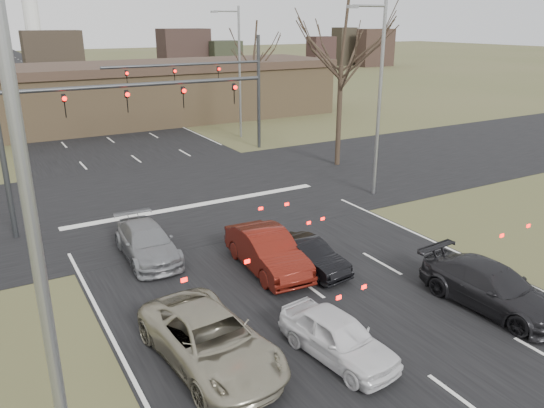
{
  "coord_description": "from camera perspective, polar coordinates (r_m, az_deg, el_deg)",
  "views": [
    {
      "loc": [
        -9.49,
        -11.02,
        8.92
      ],
      "look_at": [
        0.48,
        6.29,
        2.0
      ],
      "focal_mm": 35.0,
      "sensor_mm": 36.0,
      "label": 1
    }
  ],
  "objects": [
    {
      "name": "ground",
      "position": [
        17.06,
        9.4,
        -12.7
      ],
      "size": [
        360.0,
        360.0,
        0.0
      ],
      "primitive_type": "plane",
      "color": "#474C28",
      "rests_on": "ground"
    },
    {
      "name": "mast_arm_far",
      "position": [
        37.66,
        -5.32,
        13.08
      ],
      "size": [
        11.12,
        0.24,
        8.0
      ],
      "color": "#383A3D",
      "rests_on": "ground"
    },
    {
      "name": "car_white_sedan",
      "position": [
        15.23,
        7.08,
        -13.95
      ],
      "size": [
        2.03,
        3.98,
        1.3
      ],
      "primitive_type": "imported",
      "rotation": [
        0.0,
        0.0,
        0.13
      ],
      "color": "silver",
      "rests_on": "ground"
    },
    {
      "name": "tree_right_near",
      "position": [
        33.91,
        7.64,
        18.91
      ],
      "size": [
        6.9,
        6.9,
        11.5
      ],
      "color": "black",
      "rests_on": "ground"
    },
    {
      "name": "car_grey_ahead",
      "position": [
        21.5,
        -13.3,
        -4.02
      ],
      "size": [
        2.03,
        4.65,
        1.33
      ],
      "primitive_type": "imported",
      "rotation": [
        0.0,
        0.0,
        -0.04
      ],
      "color": "gray",
      "rests_on": "ground"
    },
    {
      "name": "streetlight_left",
      "position": [
        7.8,
        -22.26,
        -7.72
      ],
      "size": [
        2.34,
        0.25,
        10.0
      ],
      "color": "gray",
      "rests_on": "ground"
    },
    {
      "name": "streetlight_right_near",
      "position": [
        28.08,
        11.28,
        11.93
      ],
      "size": [
        2.34,
        0.25,
        10.0
      ],
      "color": "gray",
      "rests_on": "ground"
    },
    {
      "name": "mast_arm_near",
      "position": [
        24.7,
        -19.9,
        9.02
      ],
      "size": [
        12.12,
        0.24,
        8.0
      ],
      "color": "#383A3D",
      "rests_on": "ground"
    },
    {
      "name": "car_silver_suv",
      "position": [
        14.93,
        -6.63,
        -14.33
      ],
      "size": [
        2.86,
        5.4,
        1.45
      ],
      "primitive_type": "imported",
      "rotation": [
        0.0,
        0.0,
        0.09
      ],
      "color": "gray",
      "rests_on": "ground"
    },
    {
      "name": "streetlight_right_far",
      "position": [
        42.55,
        -3.73,
        14.57
      ],
      "size": [
        2.34,
        0.25,
        10.0
      ],
      "color": "gray",
      "rests_on": "ground"
    },
    {
      "name": "road_cross",
      "position": [
        29.09,
        -9.43,
        1.02
      ],
      "size": [
        200.0,
        14.0,
        0.02
      ],
      "primitive_type": "cube",
      "color": "black",
      "rests_on": "ground"
    },
    {
      "name": "road_main",
      "position": [
        72.21,
        -22.56,
        10.59
      ],
      "size": [
        14.0,
        300.0,
        0.02
      ],
      "primitive_type": "cube",
      "color": "black",
      "rests_on": "ground"
    },
    {
      "name": "car_red_ahead",
      "position": [
        19.91,
        -0.51,
        -5.06
      ],
      "size": [
        1.9,
        4.76,
        1.54
      ],
      "primitive_type": "imported",
      "rotation": [
        0.0,
        0.0,
        -0.06
      ],
      "color": "#52120B",
      "rests_on": "ground"
    },
    {
      "name": "car_black_hatch",
      "position": [
        19.98,
        3.89,
        -5.55
      ],
      "size": [
        1.73,
        3.77,
        1.2
      ],
      "primitive_type": "imported",
      "rotation": [
        0.0,
        0.0,
        0.13
      ],
      "color": "black",
      "rests_on": "ground"
    },
    {
      "name": "tree_right_far",
      "position": [
        52.17,
        -2.01,
        16.93
      ],
      "size": [
        5.4,
        5.4,
        9.0
      ],
      "color": "black",
      "rests_on": "ground"
    },
    {
      "name": "building",
      "position": [
        50.74,
        -16.96,
        11.22
      ],
      "size": [
        42.4,
        10.4,
        5.3
      ],
      "color": "brown",
      "rests_on": "ground"
    },
    {
      "name": "car_charcoal_sedan",
      "position": [
        18.88,
        22.54,
        -8.24
      ],
      "size": [
        2.39,
        5.07,
        1.43
      ],
      "primitive_type": "imported",
      "rotation": [
        0.0,
        0.0,
        0.08
      ],
      "color": "black",
      "rests_on": "ground"
    }
  ]
}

